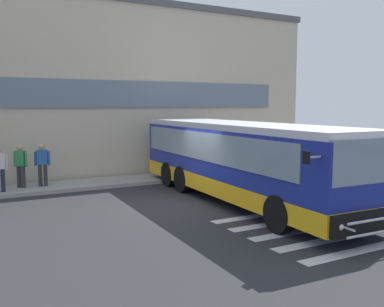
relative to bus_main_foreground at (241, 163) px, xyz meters
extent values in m
cube|color=#2B2B2D|center=(-2.08, 0.50, -1.34)|extent=(80.00, 90.00, 0.02)
cube|color=silver|center=(-0.08, -5.50, -1.33)|extent=(4.40, 0.36, 0.01)
cube|color=silver|center=(-0.08, -4.60, -1.33)|extent=(4.40, 0.36, 0.01)
cube|color=silver|center=(-0.08, -3.70, -1.33)|extent=(4.40, 0.36, 0.01)
cube|color=silver|center=(-0.08, -2.80, -1.33)|extent=(4.40, 0.36, 0.01)
cube|color=silver|center=(-0.08, -1.90, -1.33)|extent=(4.40, 0.36, 0.01)
cube|color=beige|center=(-2.08, 12.50, 2.58)|extent=(20.60, 12.00, 7.84)
cube|color=#56565B|center=(-2.08, 12.50, 6.65)|extent=(20.80, 12.20, 0.30)
cube|color=slate|center=(-1.08, 6.46, 2.47)|extent=(14.60, 0.10, 1.20)
cube|color=#9E9B93|center=(-2.08, 5.30, -1.26)|extent=(24.60, 2.00, 0.15)
cube|color=navy|center=(0.00, 0.02, 0.09)|extent=(2.93, 10.95, 2.15)
cube|color=#F2AD19|center=(0.00, 0.02, -0.71)|extent=(2.97, 10.99, 0.55)
cube|color=silver|center=(0.00, 0.02, 1.27)|extent=(2.82, 10.74, 0.20)
cube|color=gray|center=(-0.19, -5.36, 0.69)|extent=(2.35, 0.20, 1.05)
cube|color=gray|center=(1.31, 0.28, 0.59)|extent=(0.38, 9.66, 0.95)
cube|color=gray|center=(-1.28, 0.37, 0.59)|extent=(0.38, 9.66, 0.95)
cube|color=black|center=(-0.19, -5.36, 1.05)|extent=(2.15, 0.17, 0.28)
cube|color=black|center=(-0.19, -5.49, -0.70)|extent=(2.46, 0.28, 0.52)
sphere|color=beige|center=(-1.22, -5.49, -0.68)|extent=(0.18, 0.18, 0.18)
cylinder|color=#B7B7BF|center=(-1.67, -5.10, 0.84)|extent=(0.40, 0.06, 0.05)
cube|color=black|center=(-1.87, -5.10, 0.84)|extent=(0.05, 0.20, 0.28)
cylinder|color=black|center=(1.05, -3.65, -0.83)|extent=(0.33, 1.01, 1.00)
cylinder|color=black|center=(-1.30, -3.57, -0.83)|extent=(0.33, 1.01, 1.00)
cylinder|color=black|center=(1.25, 2.21, -0.83)|extent=(0.33, 1.01, 1.00)
cylinder|color=black|center=(-1.10, 2.30, -0.83)|extent=(0.33, 1.01, 1.00)
cylinder|color=black|center=(1.30, 3.51, -0.83)|extent=(0.33, 1.01, 1.00)
cylinder|color=black|center=(-1.05, 3.60, -0.83)|extent=(0.33, 1.01, 1.00)
cylinder|color=#B7B7BF|center=(-0.20, -5.85, -0.83)|extent=(2.25, 0.14, 0.06)
cylinder|color=#B7B7BF|center=(-1.17, -5.62, -0.68)|extent=(0.07, 0.50, 0.05)
cylinder|color=#1E2338|center=(-7.17, 4.83, -0.76)|extent=(0.15, 0.15, 0.85)
cylinder|color=silver|center=(-7.02, 4.83, -0.09)|extent=(0.09, 0.09, 0.55)
cylinder|color=#2D2D33|center=(-6.41, 5.29, -0.76)|extent=(0.15, 0.15, 0.85)
cylinder|color=#2D2D33|center=(-6.56, 5.43, -0.76)|extent=(0.15, 0.15, 0.85)
cube|color=#338C4C|center=(-6.48, 5.36, -0.04)|extent=(0.43, 0.42, 0.58)
sphere|color=tan|center=(-6.48, 5.36, 0.38)|extent=(0.23, 0.23, 0.23)
cylinder|color=#338C4C|center=(-6.30, 5.19, -0.09)|extent=(0.09, 0.09, 0.55)
cylinder|color=#338C4C|center=(-6.67, 5.53, -0.09)|extent=(0.09, 0.09, 0.55)
cylinder|color=#2D2D33|center=(-5.60, 5.27, -0.76)|extent=(0.15, 0.15, 0.85)
cylinder|color=#2D2D33|center=(-5.79, 5.33, -0.76)|extent=(0.15, 0.15, 0.85)
cube|color=#2659A5|center=(-5.70, 5.30, -0.04)|extent=(0.43, 0.32, 0.58)
sphere|color=tan|center=(-5.70, 5.30, 0.38)|extent=(0.23, 0.23, 0.23)
cylinder|color=#2659A5|center=(-5.46, 5.23, -0.09)|extent=(0.09, 0.09, 0.55)
cylinder|color=#2659A5|center=(-5.94, 5.37, -0.09)|extent=(0.09, 0.09, 0.55)
cylinder|color=yellow|center=(-0.30, 4.10, -0.88)|extent=(0.18, 0.18, 0.90)
camera|label=1|loc=(-8.40, -11.96, 1.96)|focal=39.91mm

